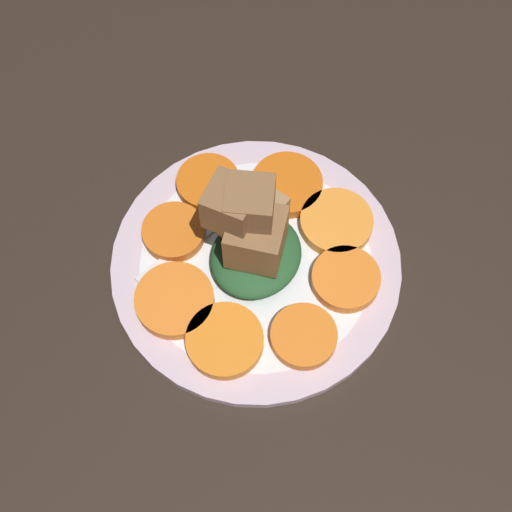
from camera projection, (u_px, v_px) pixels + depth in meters
The scene contains 12 objects.
table_slab at pixel (256, 271), 65.85cm from camera, with size 120.00×120.00×2.00cm, color black.
plate at pixel (256, 264), 64.48cm from camera, with size 26.17×26.17×1.05cm.
carrot_slice_0 at pixel (304, 336), 60.21cm from camera, with size 5.70×5.70×1.21cm, color orange.
carrot_slice_1 at pixel (346, 279), 62.52cm from camera, with size 6.07×6.07×1.21cm, color orange.
carrot_slice_2 at pixel (336, 222), 64.99cm from camera, with size 6.68×6.68×1.21cm, color orange.
carrot_slice_3 at pixel (287, 185), 66.73cm from camera, with size 6.68×6.68×1.21cm, color #D55F13.
carrot_slice_4 at pixel (208, 183), 66.83cm from camera, with size 5.93×5.93×1.21cm, color #D56014.
carrot_slice_5 at pixel (174, 232), 64.55cm from camera, with size 5.72×5.72×1.21cm, color orange.
carrot_slice_6 at pixel (175, 300), 61.64cm from camera, with size 6.90×6.90×1.21cm, color orange.
carrot_slice_7 at pixel (225, 341), 60.04cm from camera, with size 6.62×6.62×1.21cm, color orange.
center_pile at pixel (252, 231), 60.39cm from camera, with size 8.74×8.38×10.12cm.
fork at pixel (216, 223), 65.41cm from camera, with size 16.73×6.80×0.40cm.
Camera 1 is at (23.75, 13.79, 60.86)cm, focal length 50.00 mm.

